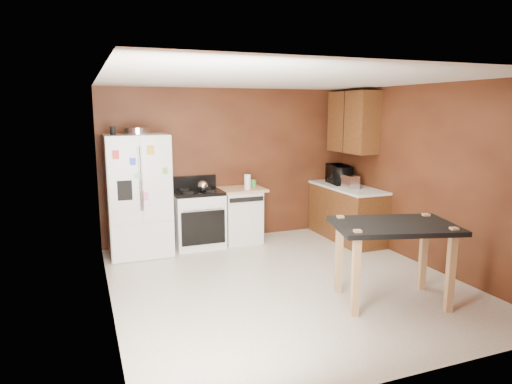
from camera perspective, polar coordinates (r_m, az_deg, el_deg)
floor at (r=5.90m, az=3.66°, el=-11.18°), size 4.50×4.50×0.00m
ceiling at (r=5.50m, az=3.96°, el=13.84°), size 4.50×4.50×0.00m
wall_back at (r=7.64m, az=-3.33°, el=3.45°), size 4.20×0.00×4.20m
wall_front at (r=3.69m, az=18.72°, el=-4.47°), size 4.20×0.00×4.20m
wall_left at (r=5.06m, az=-18.29°, el=-0.56°), size 0.00×4.50×4.50m
wall_right at (r=6.72m, az=20.28°, el=1.89°), size 0.00×4.50×4.50m
roasting_pan at (r=6.92m, az=-14.57°, el=7.41°), size 0.40×0.40×0.10m
pen_cup at (r=6.82m, az=-17.47°, el=7.32°), size 0.08×0.08×0.12m
kettle at (r=7.15m, az=-6.66°, el=0.77°), size 0.17×0.17×0.17m
paper_towel at (r=7.32m, az=-1.08°, el=1.26°), size 0.11×0.11×0.24m
green_canister at (r=7.57m, az=-0.38°, el=1.10°), size 0.13×0.13×0.12m
toaster at (r=7.54m, az=11.72°, el=1.27°), size 0.18×0.29×0.21m
microwave at (r=7.95m, az=10.34°, el=2.10°), size 0.44×0.58×0.30m
refrigerator at (r=7.00m, az=-14.48°, el=-0.39°), size 0.90×0.80×1.80m
gas_range at (r=7.30m, az=-7.27°, el=-3.22°), size 0.76×0.68×1.10m
dishwasher at (r=7.53m, az=-1.98°, el=-2.82°), size 0.78×0.63×0.89m
right_cabinets at (r=7.78m, az=11.48°, el=0.84°), size 0.63×1.58×2.45m
island at (r=5.32m, az=16.81°, el=-5.19°), size 1.49×1.19×0.94m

